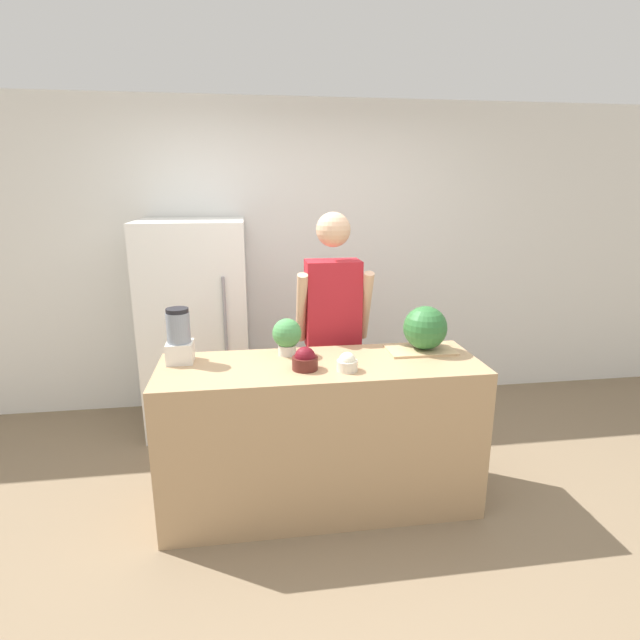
# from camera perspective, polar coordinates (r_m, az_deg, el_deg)

# --- Properties ---
(ground_plane) EXTENTS (14.00, 14.00, 0.00)m
(ground_plane) POSITION_cam_1_polar(r_m,az_deg,el_deg) (3.07, 0.99, -23.27)
(ground_plane) COLOR #7F6B51
(wall_back) EXTENTS (8.00, 0.06, 2.60)m
(wall_back) POSITION_cam_1_polar(r_m,az_deg,el_deg) (4.38, -3.06, 7.12)
(wall_back) COLOR white
(wall_back) RESTS_ON ground_plane
(counter_island) EXTENTS (1.86, 0.62, 0.92)m
(counter_island) POSITION_cam_1_polar(r_m,az_deg,el_deg) (3.07, 0.09, -13.00)
(counter_island) COLOR tan
(counter_island) RESTS_ON ground_plane
(refrigerator) EXTENTS (0.79, 0.75, 1.66)m
(refrigerator) POSITION_cam_1_polar(r_m,az_deg,el_deg) (4.08, -13.86, -0.67)
(refrigerator) COLOR white
(refrigerator) RESTS_ON ground_plane
(person) EXTENTS (0.50, 0.27, 1.74)m
(person) POSITION_cam_1_polar(r_m,az_deg,el_deg) (3.42, 1.45, -1.78)
(person) COLOR #4C608C
(person) RESTS_ON ground_plane
(cutting_board) EXTENTS (0.41, 0.23, 0.01)m
(cutting_board) POSITION_cam_1_polar(r_m,az_deg,el_deg) (3.15, 11.42, -3.40)
(cutting_board) COLOR tan
(cutting_board) RESTS_ON counter_island
(watermelon) EXTENTS (0.27, 0.27, 0.27)m
(watermelon) POSITION_cam_1_polar(r_m,az_deg,el_deg) (3.12, 11.93, -0.87)
(watermelon) COLOR #2D6B33
(watermelon) RESTS_ON cutting_board
(bowl_cherries) EXTENTS (0.15, 0.15, 0.13)m
(bowl_cherries) POSITION_cam_1_polar(r_m,az_deg,el_deg) (2.78, -1.73, -4.59)
(bowl_cherries) COLOR #511E19
(bowl_cherries) RESTS_ON counter_island
(bowl_cream) EXTENTS (0.12, 0.12, 0.11)m
(bowl_cream) POSITION_cam_1_polar(r_m,az_deg,el_deg) (2.76, 3.13, -4.92)
(bowl_cream) COLOR beige
(bowl_cream) RESTS_ON counter_island
(blender) EXTENTS (0.15, 0.15, 0.32)m
(blender) POSITION_cam_1_polar(r_m,az_deg,el_deg) (2.97, -15.80, -1.90)
(blender) COLOR silver
(blender) RESTS_ON counter_island
(potted_plant) EXTENTS (0.18, 0.18, 0.22)m
(potted_plant) POSITION_cam_1_polar(r_m,az_deg,el_deg) (3.00, -3.80, -1.72)
(potted_plant) COLOR beige
(potted_plant) RESTS_ON counter_island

